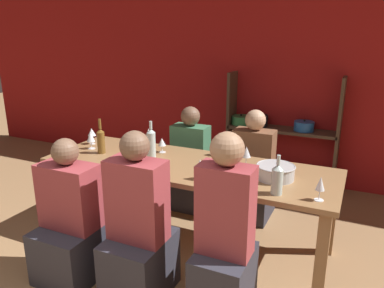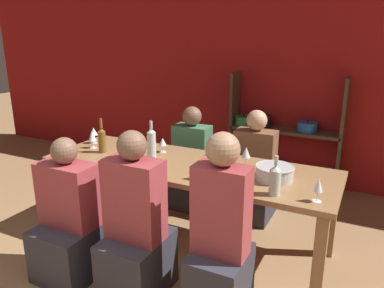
{
  "view_description": "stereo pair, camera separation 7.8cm",
  "coord_description": "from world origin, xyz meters",
  "px_view_note": "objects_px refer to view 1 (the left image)",
  "views": [
    {
      "loc": [
        1.45,
        -0.79,
        1.82
      ],
      "look_at": [
        0.14,
        2.03,
        0.9
      ],
      "focal_mm": 35.0,
      "sensor_mm": 36.0,
      "label": 1
    },
    {
      "loc": [
        1.52,
        -0.76,
        1.82
      ],
      "look_at": [
        0.14,
        2.03,
        0.9
      ],
      "focal_mm": 35.0,
      "sensor_mm": 36.0,
      "label": 2
    }
  ],
  "objects_px": {
    "person_near_b": "(224,253)",
    "shelf_unit": "(276,148)",
    "person_far_b": "(252,178)",
    "wine_glass_red_b": "(139,153)",
    "wine_glass_red_d": "(91,137)",
    "wine_glass_empty_a": "(200,166)",
    "wine_glass_red_a": "(92,132)",
    "mixing_bowl": "(276,171)",
    "wine_bottle_amber": "(277,179)",
    "dining_table": "(187,173)",
    "wine_bottle_green": "(151,143)",
    "wine_glass_empty_c": "(149,133)",
    "wine_glass_red_e": "(246,153)",
    "person_near_c": "(73,228)",
    "wine_glass_red_c": "(162,142)",
    "wine_bottle_dark": "(101,140)",
    "wine_glass_red_f": "(320,184)",
    "person_far_a": "(190,170)",
    "person_near_a": "(139,238)",
    "wine_glass_empty_b": "(219,142)"
  },
  "relations": [
    {
      "from": "wine_glass_empty_a",
      "to": "wine_glass_red_e",
      "type": "distance_m",
      "value": 0.48
    },
    {
      "from": "dining_table",
      "to": "wine_bottle_green",
      "type": "xyz_separation_m",
      "value": [
        -0.36,
        0.01,
        0.22
      ]
    },
    {
      "from": "wine_glass_empty_a",
      "to": "wine_glass_red_a",
      "type": "xyz_separation_m",
      "value": [
        -1.37,
        0.41,
        0.01
      ]
    },
    {
      "from": "wine_glass_red_c",
      "to": "person_near_c",
      "type": "height_order",
      "value": "person_near_c"
    },
    {
      "from": "wine_glass_empty_a",
      "to": "person_near_b",
      "type": "height_order",
      "value": "person_near_b"
    },
    {
      "from": "wine_bottle_amber",
      "to": "wine_glass_red_c",
      "type": "xyz_separation_m",
      "value": [
        -1.18,
        0.49,
        -0.02
      ]
    },
    {
      "from": "person_far_b",
      "to": "wine_glass_red_f",
      "type": "bearing_deg",
      "value": 125.6
    },
    {
      "from": "wine_glass_empty_c",
      "to": "wine_glass_red_c",
      "type": "height_order",
      "value": "wine_glass_empty_c"
    },
    {
      "from": "wine_glass_red_a",
      "to": "wine_glass_red_d",
      "type": "xyz_separation_m",
      "value": [
        0.1,
        -0.13,
        -0.0
      ]
    },
    {
      "from": "wine_glass_red_f",
      "to": "wine_glass_red_d",
      "type": "bearing_deg",
      "value": 172.42
    },
    {
      "from": "shelf_unit",
      "to": "wine_bottle_dark",
      "type": "xyz_separation_m",
      "value": [
        -1.25,
        -1.76,
        0.4
      ]
    },
    {
      "from": "wine_bottle_dark",
      "to": "dining_table",
      "type": "bearing_deg",
      "value": 4.45
    },
    {
      "from": "wine_bottle_amber",
      "to": "wine_glass_red_f",
      "type": "relative_size",
      "value": 1.68
    },
    {
      "from": "person_far_a",
      "to": "wine_bottle_green",
      "type": "bearing_deg",
      "value": 85.19
    },
    {
      "from": "person_far_b",
      "to": "wine_glass_red_b",
      "type": "bearing_deg",
      "value": 53.32
    },
    {
      "from": "wine_bottle_dark",
      "to": "wine_bottle_amber",
      "type": "distance_m",
      "value": 1.7
    },
    {
      "from": "wine_glass_red_b",
      "to": "person_far_b",
      "type": "relative_size",
      "value": 0.14
    },
    {
      "from": "wine_glass_red_b",
      "to": "wine_bottle_amber",
      "type": "bearing_deg",
      "value": -4.01
    },
    {
      "from": "shelf_unit",
      "to": "mixing_bowl",
      "type": "xyz_separation_m",
      "value": [
        0.36,
        -1.72,
        0.34
      ]
    },
    {
      "from": "wine_bottle_amber",
      "to": "wine_glass_empty_c",
      "type": "bearing_deg",
      "value": 155.38
    },
    {
      "from": "wine_glass_red_d",
      "to": "person_near_b",
      "type": "height_order",
      "value": "person_near_b"
    },
    {
      "from": "person_far_a",
      "to": "wine_glass_red_d",
      "type": "bearing_deg",
      "value": 44.06
    },
    {
      "from": "mixing_bowl",
      "to": "wine_glass_empty_c",
      "type": "bearing_deg",
      "value": 164.7
    },
    {
      "from": "wine_glass_red_b",
      "to": "wine_glass_red_e",
      "type": "bearing_deg",
      "value": 23.43
    },
    {
      "from": "wine_bottle_dark",
      "to": "person_far_b",
      "type": "height_order",
      "value": "person_far_b"
    },
    {
      "from": "wine_glass_red_b",
      "to": "wine_glass_red_d",
      "type": "height_order",
      "value": "wine_glass_red_d"
    },
    {
      "from": "wine_glass_empty_c",
      "to": "person_near_b",
      "type": "bearing_deg",
      "value": -42.27
    },
    {
      "from": "wine_glass_empty_a",
      "to": "wine_glass_red_a",
      "type": "distance_m",
      "value": 1.43
    },
    {
      "from": "wine_glass_red_a",
      "to": "wine_glass_red_f",
      "type": "distance_m",
      "value": 2.28
    },
    {
      "from": "mixing_bowl",
      "to": "wine_glass_empty_c",
      "type": "height_order",
      "value": "wine_glass_empty_c"
    },
    {
      "from": "mixing_bowl",
      "to": "wine_glass_empty_b",
      "type": "relative_size",
      "value": 1.74
    },
    {
      "from": "wine_bottle_dark",
      "to": "person_far_b",
      "type": "relative_size",
      "value": 0.29
    },
    {
      "from": "person_near_b",
      "to": "shelf_unit",
      "type": "bearing_deg",
      "value": 95.24
    },
    {
      "from": "wine_glass_red_d",
      "to": "person_far_b",
      "type": "distance_m",
      "value": 1.66
    },
    {
      "from": "wine_glass_red_d",
      "to": "mixing_bowl",
      "type": "bearing_deg",
      "value": -0.65
    },
    {
      "from": "person_far_b",
      "to": "person_near_c",
      "type": "height_order",
      "value": "person_far_b"
    },
    {
      "from": "wine_glass_red_d",
      "to": "person_near_a",
      "type": "bearing_deg",
      "value": -37.26
    },
    {
      "from": "person_near_b",
      "to": "wine_glass_red_a",
      "type": "bearing_deg",
      "value": 153.09
    },
    {
      "from": "person_far_b",
      "to": "person_near_c",
      "type": "bearing_deg",
      "value": 58.18
    },
    {
      "from": "wine_glass_empty_c",
      "to": "wine_glass_red_d",
      "type": "distance_m",
      "value": 0.56
    },
    {
      "from": "wine_glass_empty_a",
      "to": "person_near_b",
      "type": "bearing_deg",
      "value": -51.36
    },
    {
      "from": "shelf_unit",
      "to": "person_near_b",
      "type": "relative_size",
      "value": 1.07
    },
    {
      "from": "wine_glass_red_a",
      "to": "wine_glass_red_e",
      "type": "xyz_separation_m",
      "value": [
        1.6,
        0.0,
        0.01
      ]
    },
    {
      "from": "wine_glass_empty_c",
      "to": "wine_bottle_dark",
      "type": "bearing_deg",
      "value": -121.65
    },
    {
      "from": "wine_bottle_green",
      "to": "wine_glass_red_e",
      "type": "height_order",
      "value": "wine_bottle_green"
    },
    {
      "from": "person_near_a",
      "to": "person_near_c",
      "type": "bearing_deg",
      "value": -178.09
    },
    {
      "from": "shelf_unit",
      "to": "person_near_b",
      "type": "bearing_deg",
      "value": -84.76
    },
    {
      "from": "wine_glass_red_f",
      "to": "person_near_a",
      "type": "distance_m",
      "value": 1.29
    },
    {
      "from": "shelf_unit",
      "to": "wine_glass_empty_a",
      "type": "xyz_separation_m",
      "value": [
        -0.16,
        -1.97,
        0.39
      ]
    },
    {
      "from": "wine_glass_red_e",
      "to": "shelf_unit",
      "type": "bearing_deg",
      "value": 92.98
    }
  ]
}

